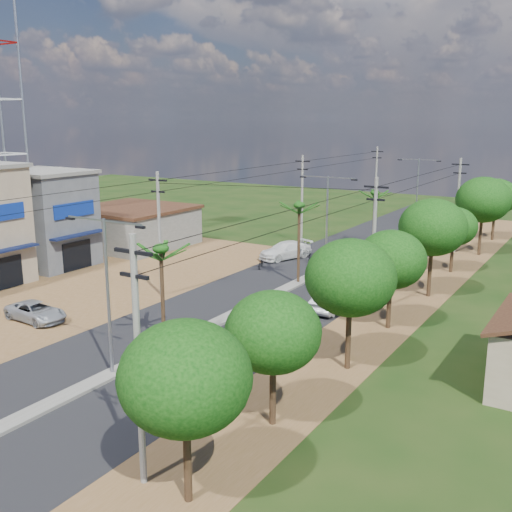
{
  "coord_description": "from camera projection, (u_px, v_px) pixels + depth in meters",
  "views": [
    {
      "loc": [
        20.81,
        -19.99,
        12.63
      ],
      "look_at": [
        -1.08,
        15.49,
        3.0
      ],
      "focal_mm": 42.0,
      "sensor_mm": 36.0,
      "label": 1
    }
  ],
  "objects": [
    {
      "name": "ground",
      "position": [
        113.0,
        376.0,
        30.07
      ],
      "size": [
        160.0,
        160.0,
        0.0
      ],
      "primitive_type": "plane",
      "color": "black",
      "rests_on": "ground"
    },
    {
      "name": "road",
      "position": [
        265.0,
        300.0,
        42.5
      ],
      "size": [
        12.0,
        110.0,
        0.04
      ],
      "primitive_type": "cube",
      "color": "black",
      "rests_on": "ground"
    },
    {
      "name": "median",
      "position": [
        286.0,
        289.0,
        44.97
      ],
      "size": [
        1.0,
        90.0,
        0.18
      ],
      "primitive_type": "cube",
      "color": "#605E56",
      "rests_on": "ground"
    },
    {
      "name": "dirt_lot_west",
      "position": [
        44.0,
        292.0,
        44.37
      ],
      "size": [
        18.0,
        46.0,
        0.04
      ],
      "primitive_type": "cube",
      "color": "brown",
      "rests_on": "ground"
    },
    {
      "name": "dirt_shoulder_east",
      "position": [
        380.0,
        321.0,
        38.15
      ],
      "size": [
        5.0,
        90.0,
        0.03
      ],
      "primitive_type": "cube",
      "color": "brown",
      "rests_on": "ground"
    },
    {
      "name": "shophouse_grey",
      "position": [
        43.0,
        218.0,
        51.98
      ],
      "size": [
        9.0,
        6.4,
        8.3
      ],
      "color": "#484B4F",
      "rests_on": "ground"
    },
    {
      "name": "low_shed",
      "position": [
        132.0,
        226.0,
        60.27
      ],
      "size": [
        10.4,
        10.4,
        3.95
      ],
      "color": "#605E56",
      "rests_on": "ground"
    },
    {
      "name": "tree_east_a",
      "position": [
        185.0,
        378.0,
        19.22
      ],
      "size": [
        4.4,
        4.4,
        6.37
      ],
      "color": "black",
      "rests_on": "ground"
    },
    {
      "name": "tree_east_b",
      "position": [
        273.0,
        332.0,
        24.38
      ],
      "size": [
        4.0,
        4.0,
        5.83
      ],
      "color": "black",
      "rests_on": "ground"
    },
    {
      "name": "tree_east_c",
      "position": [
        350.0,
        278.0,
        29.82
      ],
      "size": [
        4.6,
        4.6,
        6.83
      ],
      "color": "black",
      "rests_on": "ground"
    },
    {
      "name": "tree_east_d",
      "position": [
        391.0,
        260.0,
        35.89
      ],
      "size": [
        4.2,
        4.2,
        6.13
      ],
      "color": "black",
      "rests_on": "ground"
    },
    {
      "name": "tree_east_e",
      "position": [
        433.0,
        227.0,
        42.25
      ],
      "size": [
        4.8,
        4.8,
        7.14
      ],
      "color": "black",
      "rests_on": "ground"
    },
    {
      "name": "tree_east_f",
      "position": [
        454.0,
        227.0,
        49.36
      ],
      "size": [
        3.8,
        3.8,
        5.52
      ],
      "color": "black",
      "rests_on": "ground"
    },
    {
      "name": "tree_east_g",
      "position": [
        483.0,
        200.0,
        55.38
      ],
      "size": [
        5.0,
        5.0,
        7.38
      ],
      "color": "black",
      "rests_on": "ground"
    },
    {
      "name": "tree_east_h",
      "position": [
        496.0,
        197.0,
        62.31
      ],
      "size": [
        4.4,
        4.4,
        6.52
      ],
      "color": "black",
      "rests_on": "ground"
    },
    {
      "name": "palm_median_near",
      "position": [
        161.0,
        253.0,
        32.14
      ],
      "size": [
        2.0,
        2.0,
        6.15
      ],
      "color": "black",
      "rests_on": "ground"
    },
    {
      "name": "palm_median_mid",
      "position": [
        299.0,
        209.0,
        45.32
      ],
      "size": [
        2.0,
        2.0,
        6.55
      ],
      "color": "black",
      "rests_on": "ground"
    },
    {
      "name": "palm_median_far",
      "position": [
        375.0,
        195.0,
        58.74
      ],
      "size": [
        2.0,
        2.0,
        5.85
      ],
      "color": "black",
      "rests_on": "ground"
    },
    {
      "name": "streetlight_near",
      "position": [
        107.0,
        284.0,
        28.99
      ],
      "size": [
        5.1,
        0.18,
        8.0
      ],
      "color": "gray",
      "rests_on": "ground"
    },
    {
      "name": "streetlight_mid",
      "position": [
        327.0,
        215.0,
        49.72
      ],
      "size": [
        5.1,
        0.18,
        8.0
      ],
      "color": "gray",
      "rests_on": "ground"
    },
    {
      "name": "streetlight_far",
      "position": [
        417.0,
        186.0,
        70.45
      ],
      "size": [
        5.1,
        0.18,
        8.0
      ],
      "color": "gray",
      "rests_on": "ground"
    },
    {
      "name": "utility_pole_w_b",
      "position": [
        159.0,
        232.0,
        42.53
      ],
      "size": [
        1.6,
        0.24,
        9.0
      ],
      "color": "#605E56",
      "rests_on": "ground"
    },
    {
      "name": "utility_pole_w_c",
      "position": [
        302.0,
        197.0,
        60.77
      ],
      "size": [
        1.6,
        0.24,
        9.0
      ],
      "color": "#605E56",
      "rests_on": "ground"
    },
    {
      "name": "utility_pole_w_d",
      "position": [
        376.0,
        180.0,
        78.18
      ],
      "size": [
        1.6,
        0.24,
        9.0
      ],
      "color": "#605E56",
      "rests_on": "ground"
    },
    {
      "name": "utility_pole_e_a",
      "position": [
        138.0,
        357.0,
        20.18
      ],
      "size": [
        1.6,
        0.24,
        9.0
      ],
      "color": "#605E56",
      "rests_on": "ground"
    },
    {
      "name": "utility_pole_e_b",
      "position": [
        374.0,
        244.0,
        38.43
      ],
      "size": [
        1.6,
        0.24,
        9.0
      ],
      "color": "#605E56",
      "rests_on": "ground"
    },
    {
      "name": "utility_pole_e_c",
      "position": [
        458.0,
        203.0,
        56.67
      ],
      "size": [
        1.6,
        0.24,
        9.0
      ],
      "color": "#605E56",
      "rests_on": "ground"
    },
    {
      "name": "car_silver_mid",
      "position": [
        332.0,
        300.0,
        40.01
      ],
      "size": [
        1.7,
        4.46,
        1.45
      ],
      "primitive_type": "imported",
      "rotation": [
        0.0,
        0.0,
        3.18
      ],
      "color": "#999DA1",
      "rests_on": "ground"
    },
    {
      "name": "car_white_far",
      "position": [
        285.0,
        251.0,
        54.8
      ],
      "size": [
        3.91,
        5.69,
        1.53
      ],
      "primitive_type": "imported",
      "rotation": [
        0.0,
        0.0,
        -0.37
      ],
      "color": "silver",
      "rests_on": "ground"
    },
    {
      "name": "car_parked_silver",
      "position": [
        36.0,
        312.0,
        37.97
      ],
      "size": [
        4.46,
        2.21,
        1.22
      ],
      "primitive_type": "imported",
      "rotation": [
        0.0,
        0.0,
        1.53
      ],
      "color": "#999DA1",
      "rests_on": "ground"
    },
    {
      "name": "moto_rider_east",
      "position": [
        203.0,
        386.0,
        27.8
      ],
      "size": [
        1.36,
        1.95,
        0.97
      ],
      "primitive_type": "imported",
      "rotation": [
        0.0,
        0.0,
        2.71
      ],
      "color": "black",
      "rests_on": "ground"
    },
    {
      "name": "moto_rider_west_a",
      "position": [
        261.0,
        264.0,
        51.3
      ],
      "size": [
        1.11,
        1.75,
        0.87
      ],
      "primitive_type": "imported",
      "rotation": [
        0.0,
        0.0,
        0.35
      ],
      "color": "black",
      "rests_on": "ground"
    },
    {
      "name": "moto_rider_west_b",
      "position": [
        310.0,
        257.0,
        53.53
      ],
      "size": [
        0.93,
        1.56,
        0.91
      ],
      "primitive_type": "imported",
      "rotation": [
        0.0,
        0.0,
        0.36
      ],
      "color": "black",
      "rests_on": "ground"
    }
  ]
}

